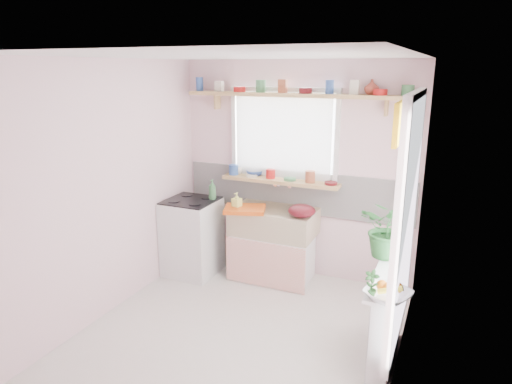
% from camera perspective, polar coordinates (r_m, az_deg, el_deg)
% --- Properties ---
extents(room, '(3.20, 3.20, 3.20)m').
position_cam_1_polar(room, '(4.42, 10.04, 1.47)').
color(room, silver).
rests_on(room, ground).
extents(sink_unit, '(0.95, 0.65, 1.11)m').
position_cam_1_polar(sink_unit, '(5.34, 2.21, -6.45)').
color(sink_unit, white).
rests_on(sink_unit, ground).
extents(cooker, '(0.58, 0.58, 0.93)m').
position_cam_1_polar(cooker, '(5.53, -7.98, -5.50)').
color(cooker, white).
rests_on(cooker, ground).
extents(radiator_ledge, '(0.22, 0.95, 0.78)m').
position_cam_1_polar(radiator_ledge, '(4.08, 16.06, -14.98)').
color(radiator_ledge, white).
rests_on(radiator_ledge, ground).
extents(windowsill, '(1.40, 0.22, 0.04)m').
position_cam_1_polar(windowsill, '(5.29, 3.03, 1.39)').
color(windowsill, tan).
rests_on(windowsill, room).
extents(pine_shelf, '(2.52, 0.24, 0.04)m').
position_cam_1_polar(pine_shelf, '(5.08, 4.76, 11.98)').
color(pine_shelf, tan).
rests_on(pine_shelf, room).
extents(shelf_crockery, '(2.47, 0.11, 0.12)m').
position_cam_1_polar(shelf_crockery, '(5.08, 4.53, 12.83)').
color(shelf_crockery, '#3359A5').
rests_on(shelf_crockery, pine_shelf).
extents(sill_crockery, '(1.35, 0.11, 0.12)m').
position_cam_1_polar(sill_crockery, '(5.29, 2.54, 2.22)').
color(sill_crockery, '#3359A5').
rests_on(sill_crockery, windowsill).
extents(dish_tray, '(0.53, 0.46, 0.04)m').
position_cam_1_polar(dish_tray, '(5.13, -1.40, -2.15)').
color(dish_tray, '#E75A14').
rests_on(dish_tray, sink_unit).
extents(colander, '(0.39, 0.39, 0.14)m').
position_cam_1_polar(colander, '(4.94, 5.75, -2.36)').
color(colander, '#500D15').
rests_on(colander, sink_unit).
extents(jade_plant, '(0.60, 0.57, 0.53)m').
position_cam_1_polar(jade_plant, '(4.18, 16.30, -4.51)').
color(jade_plant, '#29662E').
rests_on(jade_plant, radiator_ledge).
extents(fruit_bowl, '(0.43, 0.43, 0.08)m').
position_cam_1_polar(fruit_bowl, '(3.52, 16.14, -12.30)').
color(fruit_bowl, white).
rests_on(fruit_bowl, radiator_ledge).
extents(herb_pot, '(0.13, 0.10, 0.21)m').
position_cam_1_polar(herb_pot, '(3.51, 14.25, -11.08)').
color(herb_pot, '#265F27').
rests_on(herb_pot, radiator_ledge).
extents(soap_bottle_sink, '(0.11, 0.11, 0.20)m').
position_cam_1_polar(soap_bottle_sink, '(5.14, -2.42, -1.18)').
color(soap_bottle_sink, '#E9ED69').
rests_on(soap_bottle_sink, sink_unit).
extents(sill_cup, '(0.14, 0.14, 0.09)m').
position_cam_1_polar(sill_cup, '(5.54, -2.20, 2.75)').
color(sill_cup, silver).
rests_on(sill_cup, windowsill).
extents(sill_bowl, '(0.26, 0.26, 0.06)m').
position_cam_1_polar(sill_bowl, '(5.46, -0.15, 2.41)').
color(sill_bowl, '#2D4D94').
rests_on(sill_bowl, windowsill).
extents(shelf_vase, '(0.19, 0.19, 0.16)m').
position_cam_1_polar(shelf_vase, '(4.93, 14.27, 12.61)').
color(shelf_vase, '#9E3F30').
rests_on(shelf_vase, pine_shelf).
extents(cooker_bottle, '(0.10, 0.10, 0.23)m').
position_cam_1_polar(cooker_bottle, '(5.35, -5.48, 0.30)').
color(cooker_bottle, '#3E7D47').
rests_on(cooker_bottle, cooker).
extents(fruit, '(0.20, 0.14, 0.10)m').
position_cam_1_polar(fruit, '(3.50, 16.33, -11.37)').
color(fruit, orange).
rests_on(fruit, fruit_bowl).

